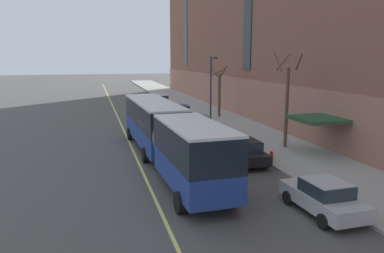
{
  "coord_description": "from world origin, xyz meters",
  "views": [
    {
      "loc": [
        -4.02,
        -24.73,
        6.8
      ],
      "look_at": [
        2.91,
        1.17,
        1.8
      ],
      "focal_mm": 35.0,
      "sensor_mm": 36.0,
      "label": 1
    }
  ],
  "objects_px": {
    "street_lamp": "(212,83)",
    "city_bus": "(165,131)",
    "parked_car_silver_3": "(161,100)",
    "street_tree_far_uptown": "(219,92)",
    "fire_hydrant": "(271,155)",
    "parked_car_navy_2": "(181,112)",
    "street_tree_mid_block": "(287,101)",
    "parked_car_black_5": "(244,151)",
    "parked_car_green_0": "(200,124)",
    "parked_car_silver_4": "(323,197)"
  },
  "relations": [
    {
      "from": "parked_car_black_5",
      "to": "street_tree_mid_block",
      "type": "relative_size",
      "value": 0.67
    },
    {
      "from": "street_tree_far_uptown",
      "to": "street_lamp",
      "type": "xyz_separation_m",
      "value": [
        -2.57,
        -5.09,
        1.32
      ]
    },
    {
      "from": "parked_car_green_0",
      "to": "parked_car_silver_4",
      "type": "xyz_separation_m",
      "value": [
        0.22,
        -18.56,
        0.0
      ]
    },
    {
      "from": "parked_car_silver_4",
      "to": "fire_hydrant",
      "type": "xyz_separation_m",
      "value": [
        1.6,
        8.06,
        -0.29
      ]
    },
    {
      "from": "parked_car_silver_4",
      "to": "street_tree_far_uptown",
      "type": "distance_m",
      "value": 26.72
    },
    {
      "from": "street_lamp",
      "to": "fire_hydrant",
      "type": "xyz_separation_m",
      "value": [
        -0.1,
        -13.14,
        -3.78
      ]
    },
    {
      "from": "city_bus",
      "to": "parked_car_green_0",
      "type": "xyz_separation_m",
      "value": [
        4.92,
        8.95,
        -1.33
      ]
    },
    {
      "from": "street_lamp",
      "to": "parked_car_navy_2",
      "type": "bearing_deg",
      "value": 109.33
    },
    {
      "from": "city_bus",
      "to": "parked_car_silver_3",
      "type": "height_order",
      "value": "city_bus"
    },
    {
      "from": "street_tree_far_uptown",
      "to": "fire_hydrant",
      "type": "height_order",
      "value": "street_tree_far_uptown"
    },
    {
      "from": "city_bus",
      "to": "parked_car_black_5",
      "type": "xyz_separation_m",
      "value": [
        4.97,
        -1.21,
        -1.33
      ]
    },
    {
      "from": "fire_hydrant",
      "to": "parked_car_green_0",
      "type": "bearing_deg",
      "value": 99.86
    },
    {
      "from": "parked_car_green_0",
      "to": "street_lamp",
      "type": "xyz_separation_m",
      "value": [
        1.92,
        2.64,
        3.49
      ]
    },
    {
      "from": "parked_car_green_0",
      "to": "street_lamp",
      "type": "relative_size",
      "value": 0.67
    },
    {
      "from": "parked_car_silver_3",
      "to": "parked_car_silver_4",
      "type": "height_order",
      "value": "same"
    },
    {
      "from": "parked_car_navy_2",
      "to": "parked_car_silver_3",
      "type": "distance_m",
      "value": 11.87
    },
    {
      "from": "street_tree_mid_block",
      "to": "parked_car_silver_4",
      "type": "bearing_deg",
      "value": -110.88
    },
    {
      "from": "parked_car_black_5",
      "to": "city_bus",
      "type": "bearing_deg",
      "value": 166.35
    },
    {
      "from": "city_bus",
      "to": "fire_hydrant",
      "type": "bearing_deg",
      "value": -12.89
    },
    {
      "from": "parked_car_navy_2",
      "to": "parked_car_black_5",
      "type": "bearing_deg",
      "value": -90.12
    },
    {
      "from": "parked_car_navy_2",
      "to": "street_tree_far_uptown",
      "type": "bearing_deg",
      "value": -1.87
    },
    {
      "from": "parked_car_silver_4",
      "to": "street_tree_far_uptown",
      "type": "height_order",
      "value": "street_tree_far_uptown"
    },
    {
      "from": "street_tree_mid_block",
      "to": "street_lamp",
      "type": "xyz_separation_m",
      "value": [
        -2.55,
        10.05,
        0.64
      ]
    },
    {
      "from": "parked_car_silver_3",
      "to": "parked_car_black_5",
      "type": "xyz_separation_m",
      "value": [
        -0.01,
        -29.9,
        0.0
      ]
    },
    {
      "from": "parked_car_silver_3",
      "to": "fire_hydrant",
      "type": "relative_size",
      "value": 6.32
    },
    {
      "from": "street_tree_mid_block",
      "to": "street_lamp",
      "type": "distance_m",
      "value": 10.39
    },
    {
      "from": "city_bus",
      "to": "parked_car_silver_4",
      "type": "distance_m",
      "value": 10.97
    },
    {
      "from": "parked_car_black_5",
      "to": "street_tree_mid_block",
      "type": "distance_m",
      "value": 5.94
    },
    {
      "from": "parked_car_silver_3",
      "to": "street_tree_mid_block",
      "type": "relative_size",
      "value": 0.65
    },
    {
      "from": "parked_car_black_5",
      "to": "fire_hydrant",
      "type": "height_order",
      "value": "parked_car_black_5"
    },
    {
      "from": "parked_car_green_0",
      "to": "parked_car_silver_3",
      "type": "relative_size",
      "value": 0.98
    },
    {
      "from": "parked_car_navy_2",
      "to": "street_tree_mid_block",
      "type": "bearing_deg",
      "value": -73.99
    },
    {
      "from": "parked_car_black_5",
      "to": "fire_hydrant",
      "type": "bearing_deg",
      "value": -10.72
    },
    {
      "from": "parked_car_navy_2",
      "to": "parked_car_silver_4",
      "type": "height_order",
      "value": "same"
    },
    {
      "from": "parked_car_navy_2",
      "to": "street_lamp",
      "type": "height_order",
      "value": "street_lamp"
    },
    {
      "from": "city_bus",
      "to": "parked_car_black_5",
      "type": "relative_size",
      "value": 4.05
    },
    {
      "from": "street_tree_far_uptown",
      "to": "parked_car_silver_3",
      "type": "bearing_deg",
      "value": 110.23
    },
    {
      "from": "parked_car_green_0",
      "to": "parked_car_navy_2",
      "type": "height_order",
      "value": "same"
    },
    {
      "from": "parked_car_silver_3",
      "to": "street_lamp",
      "type": "bearing_deg",
      "value": -83.79
    },
    {
      "from": "parked_car_black_5",
      "to": "street_tree_mid_block",
      "type": "height_order",
      "value": "street_tree_mid_block"
    },
    {
      "from": "street_lamp",
      "to": "parked_car_black_5",
      "type": "bearing_deg",
      "value": -98.31
    },
    {
      "from": "city_bus",
      "to": "parked_car_green_0",
      "type": "relative_size",
      "value": 4.24
    },
    {
      "from": "street_lamp",
      "to": "city_bus",
      "type": "bearing_deg",
      "value": -120.53
    },
    {
      "from": "parked_car_silver_4",
      "to": "street_lamp",
      "type": "xyz_separation_m",
      "value": [
        1.7,
        21.2,
        3.49
      ]
    },
    {
      "from": "street_lamp",
      "to": "street_tree_far_uptown",
      "type": "bearing_deg",
      "value": 63.23
    },
    {
      "from": "city_bus",
      "to": "parked_car_silver_3",
      "type": "distance_m",
      "value": 29.16
    },
    {
      "from": "parked_car_silver_3",
      "to": "parked_car_silver_4",
      "type": "bearing_deg",
      "value": -89.76
    },
    {
      "from": "parked_car_black_5",
      "to": "street_tree_far_uptown",
      "type": "relative_size",
      "value": 0.82
    },
    {
      "from": "parked_car_green_0",
      "to": "parked_car_silver_3",
      "type": "height_order",
      "value": "same"
    },
    {
      "from": "parked_car_silver_4",
      "to": "street_tree_far_uptown",
      "type": "bearing_deg",
      "value": 80.78
    }
  ]
}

